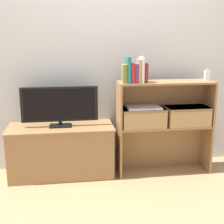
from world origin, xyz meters
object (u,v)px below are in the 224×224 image
at_px(book_maroon, 145,73).
at_px(laptop, 143,107).
at_px(book_tan, 139,71).
at_px(storage_basket_right, 187,115).
at_px(storage_basket_left, 143,116).
at_px(tv, 60,105).
at_px(book_plum, 135,73).
at_px(book_teal, 128,70).
at_px(book_crimson, 132,73).
at_px(book_olive, 124,74).
at_px(tv_stand, 62,151).
at_px(baby_monitor, 207,75).
at_px(book_ivory, 142,70).

height_order(book_maroon, laptop, book_maroon).
distance_m(book_tan, storage_basket_right, 0.71).
distance_m(book_tan, storage_basket_left, 0.47).
distance_m(tv, book_plum, 0.81).
xyz_separation_m(book_teal, book_crimson, (0.04, -0.00, -0.03)).
xyz_separation_m(book_maroon, storage_basket_left, (-0.00, 0.03, -0.45)).
bearing_deg(book_maroon, laptop, 96.85).
relative_size(book_olive, storage_basket_left, 0.40).
height_order(book_crimson, book_tan, book_tan).
height_order(tv_stand, book_crimson, book_crimson).
relative_size(book_maroon, baby_monitor, 1.40).
xyz_separation_m(storage_basket_left, laptop, (0.00, -0.00, 0.10)).
height_order(book_teal, book_tan, book_teal).
bearing_deg(baby_monitor, laptop, -178.70).
bearing_deg(book_ivory, book_crimson, -180.00).
bearing_deg(book_teal, book_maroon, 0.00).
xyz_separation_m(book_maroon, storage_basket_right, (0.47, 0.03, -0.45)).
bearing_deg(storage_basket_right, baby_monitor, 4.42).
bearing_deg(storage_basket_left, book_crimson, -168.72).
distance_m(book_olive, book_tan, 0.15).
bearing_deg(book_plum, laptop, 15.47).
bearing_deg(storage_basket_left, book_teal, -171.16).
height_order(tv, book_ivory, book_ivory).
height_order(tv_stand, book_olive, book_olive).
relative_size(book_teal, storage_basket_left, 0.57).
relative_size(baby_monitor, storage_basket_left, 0.30).
xyz_separation_m(book_olive, storage_basket_left, (0.21, 0.03, -0.44)).
relative_size(book_crimson, book_plum, 1.04).
bearing_deg(storage_basket_left, storage_basket_right, 0.00).
xyz_separation_m(book_plum, baby_monitor, (0.76, 0.04, -0.04)).
xyz_separation_m(tv_stand, baby_monitor, (1.50, -0.07, 0.76)).
distance_m(book_plum, book_tan, 0.04).
relative_size(book_ivory, baby_monitor, 1.84).
height_order(book_olive, book_crimson, book_crimson).
distance_m(book_ivory, book_maroon, 0.05).
distance_m(tv_stand, book_maroon, 1.17).
relative_size(tv, book_ivory, 3.07).
height_order(book_ivory, book_maroon, book_ivory).
distance_m(tv_stand, book_plum, 1.10).
relative_size(book_teal, book_tan, 1.12).
distance_m(tv_stand, storage_basket_right, 1.35).
bearing_deg(book_ivory, book_olive, 180.00).
xyz_separation_m(book_ivory, book_maroon, (0.03, 0.00, -0.03)).
bearing_deg(book_crimson, book_ivory, 0.00).
bearing_deg(tv, book_plum, -8.44).
relative_size(book_plum, book_ivory, 0.74).
bearing_deg(baby_monitor, book_ivory, -176.63).
xyz_separation_m(book_olive, book_maroon, (0.21, 0.00, 0.00)).
bearing_deg(book_tan, laptop, 23.15).
xyz_separation_m(tv, storage_basket_left, (0.83, -0.08, -0.12)).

